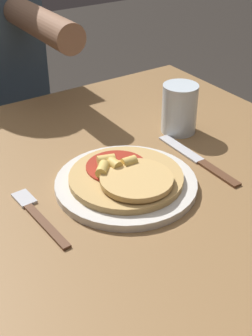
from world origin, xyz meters
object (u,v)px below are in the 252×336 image
object	(u,v)px
fork	(37,214)
knife	(199,160)
dining_table	(124,255)
drinking_glass	(179,109)
plate	(126,184)
pizza	(127,177)

from	to	relation	value
fork	knife	bearing A→B (deg)	-3.03
dining_table	fork	bearing A→B (deg)	155.81
dining_table	drinking_glass	bearing A→B (deg)	33.27
plate	fork	distance (m)	0.17
pizza	plate	bearing A→B (deg)	78.78
fork	knife	xyz separation A→B (m)	(0.33, -0.02, 0.00)
plate	fork	bearing A→B (deg)	175.50
pizza	knife	xyz separation A→B (m)	(0.17, -0.00, -0.02)
dining_table	fork	size ratio (longest dim) A/B	5.66
dining_table	plate	distance (m)	0.13
dining_table	knife	bearing A→B (deg)	11.62
pizza	drinking_glass	xyz separation A→B (m)	(0.21, 0.12, 0.03)
knife	drinking_glass	xyz separation A→B (m)	(0.05, 0.12, 0.05)
knife	drinking_glass	bearing A→B (deg)	68.74
drinking_glass	plate	bearing A→B (deg)	-151.27
plate	knife	xyz separation A→B (m)	(0.17, -0.00, -0.00)
plate	drinking_glass	world-z (taller)	drinking_glass
pizza	fork	world-z (taller)	pizza
drinking_glass	dining_table	bearing A→B (deg)	-146.73
dining_table	knife	xyz separation A→B (m)	(0.20, 0.04, 0.11)
dining_table	plate	size ratio (longest dim) A/B	3.96
dining_table	fork	distance (m)	0.18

